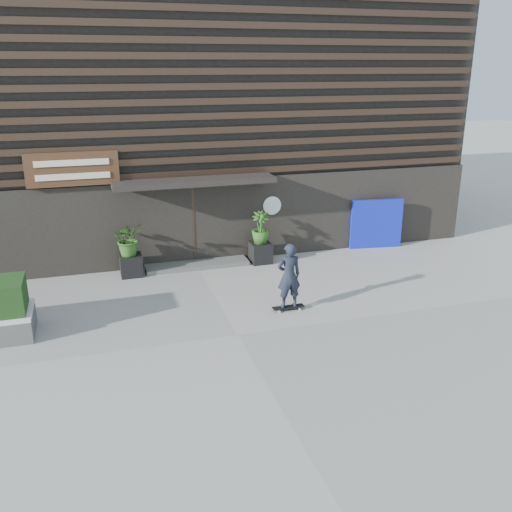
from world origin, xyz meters
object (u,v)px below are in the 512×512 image
object	(u,v)px
blue_tarp	(376,224)
skateboarder	(289,276)
planter_pot_left	(131,265)
planter_pot_right	(261,253)

from	to	relation	value
blue_tarp	skateboarder	size ratio (longest dim) A/B	1.00
skateboarder	planter_pot_left	bearing A→B (deg)	134.26
skateboarder	planter_pot_right	bearing A→B (deg)	83.68
planter_pot_left	blue_tarp	world-z (taller)	blue_tarp
planter_pot_right	skateboarder	bearing A→B (deg)	-96.32
planter_pot_left	skateboarder	xyz separation A→B (m)	(3.41, -3.50, 0.59)
planter_pot_right	skateboarder	xyz separation A→B (m)	(-0.39, -3.50, 0.59)
planter_pot_left	planter_pot_right	size ratio (longest dim) A/B	1.00
planter_pot_right	blue_tarp	xyz separation A→B (m)	(3.97, 0.30, 0.49)
planter_pot_left	blue_tarp	bearing A→B (deg)	2.21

